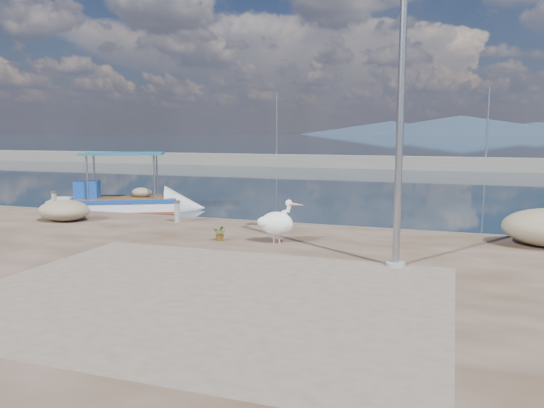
{
  "coord_description": "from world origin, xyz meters",
  "views": [
    {
      "loc": [
        5.38,
        -11.78,
        3.56
      ],
      "look_at": [
        0.0,
        3.8,
        1.3
      ],
      "focal_mm": 35.0,
      "sensor_mm": 36.0,
      "label": 1
    }
  ],
  "objects": [
    {
      "name": "ground",
      "position": [
        0.0,
        0.0,
        0.0
      ],
      "size": [
        1400.0,
        1400.0,
        0.0
      ],
      "primitive_type": "plane",
      "color": "#162635",
      "rests_on": "ground"
    },
    {
      "name": "pelican",
      "position": [
        0.84,
        1.83,
        1.07
      ],
      "size": [
        1.27,
        0.87,
        1.21
      ],
      "rotation": [
        0.0,
        0.0,
        0.37
      ],
      "color": "tan",
      "rests_on": "quay"
    },
    {
      "name": "bollard_near",
      "position": [
        -3.47,
        3.96,
        0.9
      ],
      "size": [
        0.24,
        0.24,
        0.73
      ],
      "color": "gray",
      "rests_on": "quay"
    },
    {
      "name": "mountains",
      "position": [
        4.39,
        650.0,
        9.51
      ],
      "size": [
        370.0,
        280.0,
        22.0
      ],
      "color": "#28384C",
      "rests_on": "ground"
    },
    {
      "name": "quay_patch",
      "position": [
        1.0,
        -3.0,
        0.5
      ],
      "size": [
        9.0,
        7.0,
        0.01
      ],
      "primitive_type": "cube",
      "color": "gray",
      "rests_on": "quay"
    },
    {
      "name": "lamp_post",
      "position": [
        4.2,
        0.35,
        3.8
      ],
      "size": [
        0.44,
        0.96,
        7.0
      ],
      "color": "gray",
      "rests_on": "quay"
    },
    {
      "name": "quay",
      "position": [
        0.0,
        -6.0,
        0.25
      ],
      "size": [
        44.0,
        22.0,
        0.5
      ],
      "primitive_type": "cube",
      "color": "#44321D",
      "rests_on": "ground"
    },
    {
      "name": "net_pile_b",
      "position": [
        -7.31,
        2.96,
        0.86
      ],
      "size": [
        1.85,
        1.44,
        0.72
      ],
      "primitive_type": "ellipsoid",
      "color": "#BBAE8B",
      "rests_on": "quay"
    },
    {
      "name": "breakwater",
      "position": [
        -0.0,
        40.0,
        0.6
      ],
      "size": [
        120.0,
        2.2,
        7.5
      ],
      "color": "gray",
      "rests_on": "ground"
    },
    {
      "name": "potted_plant",
      "position": [
        -0.8,
        1.65,
        0.72
      ],
      "size": [
        0.43,
        0.38,
        0.44
      ],
      "primitive_type": "imported",
      "rotation": [
        0.0,
        0.0,
        -0.1
      ],
      "color": "#33722D",
      "rests_on": "quay"
    },
    {
      "name": "bollard_far",
      "position": [
        -9.17,
        4.6,
        0.93
      ],
      "size": [
        0.26,
        0.26,
        0.8
      ],
      "color": "gray",
      "rests_on": "quay"
    },
    {
      "name": "boat_left",
      "position": [
        -8.62,
        8.28,
        0.24
      ],
      "size": [
        6.63,
        4.77,
        3.07
      ],
      "rotation": [
        0.0,
        0.0,
        0.47
      ],
      "color": "white",
      "rests_on": "ground"
    }
  ]
}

